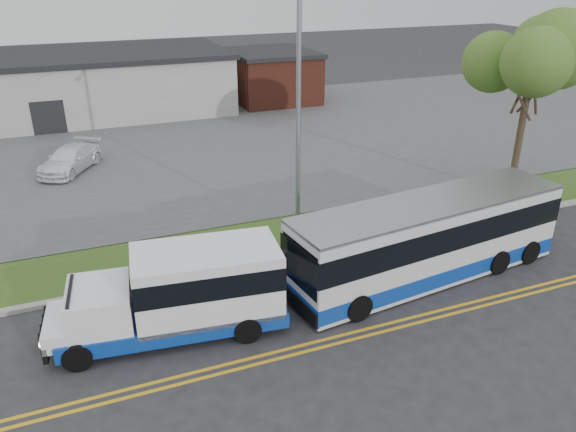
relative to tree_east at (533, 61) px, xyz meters
name	(u,v)px	position (x,y,z in m)	size (l,w,h in m)	color
ground	(249,283)	(-14.00, -3.00, -6.20)	(140.00, 140.00, 0.00)	#28282B
lane_line_north	(291,348)	(-14.00, -6.85, -6.20)	(70.00, 0.12, 0.01)	gold
lane_line_south	(295,354)	(-14.00, -7.15, -6.20)	(70.00, 0.12, 0.01)	gold
curb	(239,267)	(-14.00, -1.90, -6.13)	(80.00, 0.30, 0.15)	#9E9B93
verge	(225,246)	(-14.00, -0.10, -6.15)	(80.00, 3.30, 0.10)	#39511B
parking_lot	(160,146)	(-14.00, 14.00, -6.15)	(80.00, 25.00, 0.10)	#4C4C4F
commercial_building	(45,86)	(-20.00, 24.00, -4.02)	(25.40, 10.40, 4.35)	#9E9E99
brick_wing	(271,76)	(-3.50, 23.00, -4.24)	(6.30, 7.30, 3.90)	brown
tree_east	(533,61)	(0.00, 0.00, 0.00)	(5.20, 5.20, 8.33)	#392C1F
streetlight_near	(299,108)	(-11.00, -0.27, -0.97)	(0.35, 1.53, 9.50)	gray
shuttle_bus	(185,290)	(-16.54, -4.88, -4.81)	(7.02, 2.97, 2.61)	#0E389A
transit_bus	(428,239)	(-8.11, -4.80, -4.77)	(10.44, 3.52, 2.84)	silver
parked_car_b	(70,159)	(-19.12, 11.15, -5.47)	(1.78, 4.38, 1.27)	white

